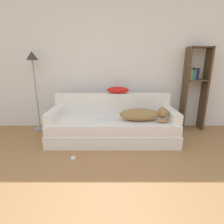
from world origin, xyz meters
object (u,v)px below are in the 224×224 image
at_px(couch, 112,129).
at_px(throw_pillow, 117,90).
at_px(bookshelf, 194,85).
at_px(power_adapter, 73,158).
at_px(dog, 143,114).
at_px(laptop, 105,119).
at_px(floor_lamp, 33,72).

relative_size(couch, throw_pillow, 5.26).
height_order(bookshelf, power_adapter, bookshelf).
xyz_separation_m(dog, bookshelf, (1.12, 0.66, 0.42)).
relative_size(dog, power_adapter, 13.46).
bearing_deg(couch, throw_pillow, 74.35).
height_order(couch, bookshelf, bookshelf).
xyz_separation_m(couch, power_adapter, (-0.57, -0.68, -0.18)).
distance_m(dog, power_adapter, 1.33).
relative_size(couch, laptop, 6.12).
distance_m(dog, throw_pillow, 0.71).
height_order(bookshelf, floor_lamp, bookshelf).
distance_m(couch, throw_pillow, 0.75).
height_order(throw_pillow, power_adapter, throw_pillow).
xyz_separation_m(bookshelf, floor_lamp, (-3.14, -0.07, 0.25)).
bearing_deg(floor_lamp, dog, -16.13).
height_order(dog, power_adapter, dog).
bearing_deg(laptop, couch, 31.79).
height_order(couch, dog, dog).
bearing_deg(throw_pillow, laptop, -117.51).
height_order(laptop, throw_pillow, throw_pillow).
bearing_deg(bookshelf, power_adapter, -150.48).
bearing_deg(power_adapter, floor_lamp, 128.48).
xyz_separation_m(throw_pillow, power_adapter, (-0.67, -1.04, -0.83)).
distance_m(laptop, throw_pillow, 0.65).
bearing_deg(floor_lamp, bookshelf, 1.32).
xyz_separation_m(throw_pillow, bookshelf, (1.54, 0.21, 0.08)).
bearing_deg(throw_pillow, couch, -105.65).
xyz_separation_m(laptop, throw_pillow, (0.22, 0.42, 0.44)).
distance_m(dog, bookshelf, 1.36).
xyz_separation_m(dog, laptop, (-0.64, 0.02, -0.10)).
distance_m(couch, laptop, 0.25).
bearing_deg(dog, bookshelf, 30.43).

